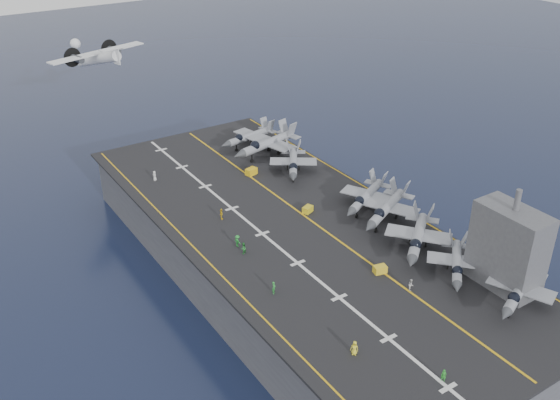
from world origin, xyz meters
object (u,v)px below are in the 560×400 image
fighter_jet_0 (520,289)px  transport_plane (98,59)px  island_superstructure (510,239)px  tow_cart_a (380,269)px

fighter_jet_0 → transport_plane: size_ratio=0.58×
island_superstructure → tow_cart_a: (-12.39, 11.49, -6.94)m
fighter_jet_0 → tow_cart_a: fighter_jet_0 is taller
fighter_jet_0 → island_superstructure: bearing=68.7°
fighter_jet_0 → transport_plane: 100.72m
island_superstructure → transport_plane: transport_plane is taller
island_superstructure → tow_cart_a: bearing=137.2°
tow_cart_a → transport_plane: (-12.07, 81.79, 13.74)m
island_superstructure → fighter_jet_0: 6.79m
transport_plane → tow_cart_a: bearing=-81.6°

